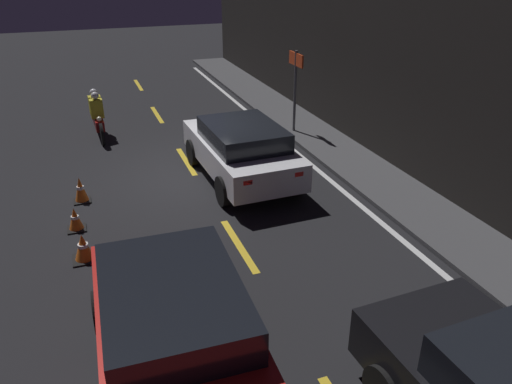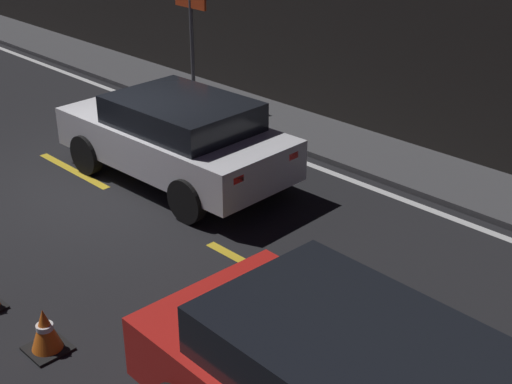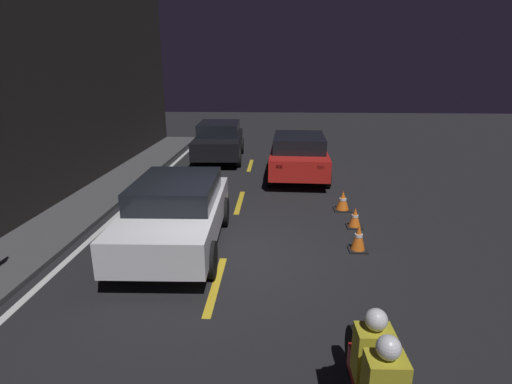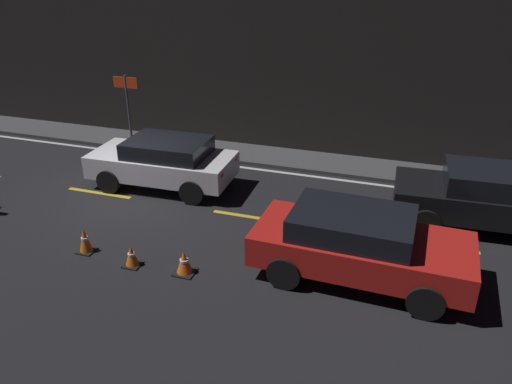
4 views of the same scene
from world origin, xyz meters
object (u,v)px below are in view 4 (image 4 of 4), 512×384
object	(u,v)px
taxi_red	(359,243)
traffic_cone_far	(184,263)
sedan_white	(164,161)
van_black	(485,196)
traffic_cone_near	(85,241)
traffic_cone_mid	(132,256)
shop_sign	(127,96)

from	to	relation	value
taxi_red	traffic_cone_far	bearing A→B (deg)	-161.79
sedan_white	traffic_cone_far	distance (m)	4.57
van_black	traffic_cone_far	distance (m)	7.35
van_black	traffic_cone_near	world-z (taller)	van_black
taxi_red	traffic_cone_mid	world-z (taller)	taxi_red
sedan_white	taxi_red	bearing A→B (deg)	152.72
taxi_red	traffic_cone_far	size ratio (longest dim) A/B	8.44
sedan_white	traffic_cone_near	distance (m)	3.79
shop_sign	sedan_white	bearing A→B (deg)	-44.32
sedan_white	taxi_red	distance (m)	6.53
sedan_white	traffic_cone_far	bearing A→B (deg)	120.86
traffic_cone_mid	traffic_cone_far	world-z (taller)	traffic_cone_far
van_black	traffic_cone_near	xyz separation A→B (m)	(-8.53, -4.07, -0.53)
sedan_white	van_black	distance (m)	8.51
taxi_red	traffic_cone_near	size ratio (longest dim) A/B	7.54
sedan_white	traffic_cone_near	size ratio (longest dim) A/B	7.04
sedan_white	traffic_cone_mid	size ratio (longest dim) A/B	8.50
traffic_cone_far	traffic_cone_mid	bearing A→B (deg)	-175.14
traffic_cone_near	shop_sign	distance (m)	7.03
sedan_white	traffic_cone_near	world-z (taller)	sedan_white
sedan_white	traffic_cone_mid	xyz separation A→B (m)	(1.26, -3.93, -0.54)
traffic_cone_far	shop_sign	xyz separation A→B (m)	(-5.10, 6.41, 1.54)
taxi_red	traffic_cone_near	xyz separation A→B (m)	(-5.92, -0.95, -0.51)
traffic_cone_far	traffic_cone_near	bearing A→B (deg)	178.56
sedan_white	traffic_cone_mid	distance (m)	4.16
taxi_red	shop_sign	size ratio (longest dim) A/B	1.84
traffic_cone_mid	shop_sign	bearing A→B (deg)	120.93
taxi_red	shop_sign	xyz separation A→B (m)	(-8.54, 5.39, 0.99)
sedan_white	taxi_red	world-z (taller)	taxi_red
traffic_cone_far	shop_sign	distance (m)	8.33
sedan_white	traffic_cone_near	bearing A→B (deg)	87.74
traffic_cone_near	shop_sign	world-z (taller)	shop_sign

